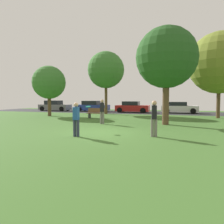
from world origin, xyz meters
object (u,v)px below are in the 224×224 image
person_thrower (102,110)px  parked_car_grey (55,106)px  maple_tree_far (49,83)px  oak_tree_right (220,63)px  park_bench (96,113)px  person_bystander (154,117)px  frisbee_disc (88,107)px  maple_tree_near (166,58)px  parked_car_red (132,107)px  person_catcher (76,118)px  birch_tree_lone (106,70)px  parked_car_white (179,108)px  parked_car_blue (92,106)px

person_thrower → parked_car_grey: 17.06m
maple_tree_far → parked_car_grey: maple_tree_far is taller
oak_tree_right → park_bench: bearing=-162.1°
person_bystander → frisbee_disc: bearing=68.4°
parked_car_grey → maple_tree_near: bearing=-35.8°
person_bystander → parked_car_red: bearing=5.6°
person_catcher → parked_car_red: 17.16m
parked_car_red → person_bystander: bearing=-74.7°
birch_tree_lone → parked_car_white: 9.84m
birch_tree_lone → parked_car_blue: size_ratio=1.56×
birch_tree_lone → park_bench: 6.70m
person_thrower → person_catcher: (0.51, -4.91, -0.08)m
person_catcher → parked_car_grey: 21.19m
park_bench → frisbee_disc: bearing=108.3°
parked_car_grey → park_bench: parked_car_grey is taller
maple_tree_near → person_thrower: maple_tree_near is taller
person_bystander → parked_car_grey: (-15.67, 16.29, -0.27)m
maple_tree_far → parked_car_red: 10.63m
oak_tree_right → birch_tree_lone: oak_tree_right is taller
parked_car_blue → park_bench: (4.12, -8.98, -0.19)m
birch_tree_lone → parked_car_white: size_ratio=1.67×
parked_car_red → parked_car_white: (5.63, 0.49, -0.02)m
person_thrower → person_bystander: bearing=39.6°
person_catcher → frisbee_disc: size_ratio=4.21×
person_bystander → parked_car_white: (1.23, 16.60, -0.30)m
oak_tree_right → parked_car_grey: oak_tree_right is taller
birch_tree_lone → parked_car_red: (2.27, 3.52, -4.27)m
oak_tree_right → person_thrower: 11.74m
maple_tree_far → park_bench: maple_tree_far is taller
frisbee_disc → maple_tree_near: bearing=46.1°
birch_tree_lone → park_bench: bearing=-81.4°
frisbee_disc → parked_car_blue: (-6.40, 15.86, -0.67)m
person_bystander → park_bench: bearing=28.0°
parked_car_red → birch_tree_lone: bearing=-122.8°
parked_car_red → parked_car_white: 5.65m
birch_tree_lone → person_thrower: bearing=-72.7°
person_thrower → oak_tree_right: bearing=124.1°
person_thrower → maple_tree_far: bearing=-127.9°
birch_tree_lone → oak_tree_right: bearing=-8.1°
person_catcher → maple_tree_near: bearing=-38.4°
maple_tree_far → frisbee_disc: bearing=-45.2°
person_catcher → parked_car_white: size_ratio=0.38×
person_bystander → parked_car_grey: person_bystander is taller
maple_tree_near → person_thrower: bearing=-167.5°
parked_car_grey → birch_tree_lone: bearing=-22.3°
park_bench → birch_tree_lone: bearing=-81.4°
person_catcher → frisbee_disc: (-0.19, 1.79, 0.46)m
parked_car_blue → person_thrower: bearing=-64.5°
parked_car_grey → parked_car_blue: parked_car_grey is taller
person_thrower → parked_car_grey: person_thrower is taller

